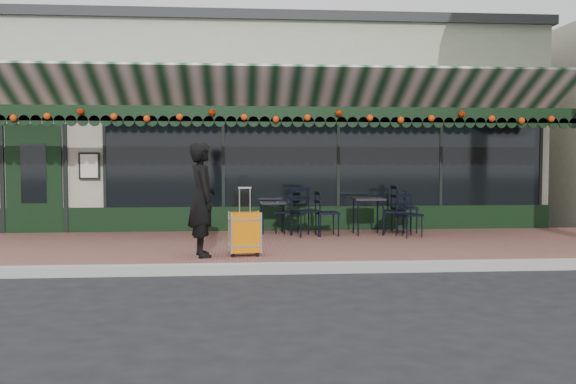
{
  "coord_description": "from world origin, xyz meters",
  "views": [
    {
      "loc": [
        -0.66,
        -8.67,
        1.62
      ],
      "look_at": [
        0.15,
        1.6,
        1.08
      ],
      "focal_mm": 38.0,
      "sensor_mm": 36.0,
      "label": 1
    }
  ],
  "objects": [
    {
      "name": "chair_a_right",
      "position": [
        2.66,
        3.4,
        0.63
      ],
      "size": [
        0.5,
        0.5,
        0.97
      ],
      "primitive_type": null,
      "rotation": [
        0.0,
        0.0,
        1.61
      ],
      "color": "black",
      "rests_on": "sidewalk"
    },
    {
      "name": "chair_b_right",
      "position": [
        1.02,
        2.98,
        0.59
      ],
      "size": [
        0.49,
        0.49,
        0.87
      ],
      "primitive_type": null,
      "rotation": [
        0.0,
        0.0,
        1.69
      ],
      "color": "black",
      "rests_on": "sidewalk"
    },
    {
      "name": "suitcase",
      "position": [
        -0.59,
        0.62,
        0.5
      ],
      "size": [
        0.49,
        0.32,
        1.05
      ],
      "rotation": [
        0.0,
        0.0,
        0.16
      ],
      "color": "orange",
      "rests_on": "sidewalk"
    },
    {
      "name": "chair_b_front",
      "position": [
        0.58,
        2.93,
        0.63
      ],
      "size": [
        0.62,
        0.62,
        0.95
      ],
      "primitive_type": null,
      "rotation": [
        0.0,
        0.0,
        0.4
      ],
      "color": "black",
      "rests_on": "sidewalk"
    },
    {
      "name": "cafe_table_a",
      "position": [
        1.86,
        3.12,
        0.8
      ],
      "size": [
        0.59,
        0.59,
        0.72
      ],
      "color": "black",
      "rests_on": "sidewalk"
    },
    {
      "name": "ground",
      "position": [
        0.0,
        0.0,
        0.0
      ],
      "size": [
        80.0,
        80.0,
        0.0
      ],
      "primitive_type": "plane",
      "color": "black",
      "rests_on": "ground"
    },
    {
      "name": "chair_a_front",
      "position": [
        2.56,
        2.68,
        0.57
      ],
      "size": [
        0.53,
        0.53,
        0.83
      ],
      "primitive_type": null,
      "rotation": [
        0.0,
        0.0,
        0.35
      ],
      "color": "black",
      "rests_on": "sidewalk"
    },
    {
      "name": "chair_b_left",
      "position": [
        0.28,
        3.4,
        0.57
      ],
      "size": [
        0.56,
        0.56,
        0.84
      ],
      "primitive_type": null,
      "rotation": [
        0.0,
        0.0,
        -2.01
      ],
      "color": "black",
      "rests_on": "sidewalk"
    },
    {
      "name": "restaurant_building",
      "position": [
        0.0,
        7.84,
        2.27
      ],
      "size": [
        12.0,
        9.6,
        4.5
      ],
      "color": "#9D9B88",
      "rests_on": "ground"
    },
    {
      "name": "curb",
      "position": [
        0.0,
        -0.08,
        0.07
      ],
      "size": [
        18.0,
        0.16,
        0.15
      ],
      "primitive_type": "cube",
      "color": "#9E9E99",
      "rests_on": "ground"
    },
    {
      "name": "sidewalk",
      "position": [
        0.0,
        2.0,
        0.07
      ],
      "size": [
        18.0,
        4.0,
        0.15
      ],
      "primitive_type": "cube",
      "color": "brown",
      "rests_on": "ground"
    },
    {
      "name": "cafe_table_b",
      "position": [
        0.0,
        3.48,
        0.72
      ],
      "size": [
        0.51,
        0.51,
        0.63
      ],
      "color": "black",
      "rests_on": "sidewalk"
    },
    {
      "name": "woman",
      "position": [
        -1.23,
        0.62,
        1.02
      ],
      "size": [
        0.56,
        0.72,
        1.74
      ],
      "primitive_type": "imported",
      "rotation": [
        0.0,
        0.0,
        1.81
      ],
      "color": "black",
      "rests_on": "sidewalk"
    },
    {
      "name": "chair_a_left",
      "position": [
        2.39,
        3.15,
        0.59
      ],
      "size": [
        0.56,
        0.56,
        0.88
      ],
      "primitive_type": null,
      "rotation": [
        0.0,
        0.0,
        -1.91
      ],
      "color": "black",
      "rests_on": "sidewalk"
    }
  ]
}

